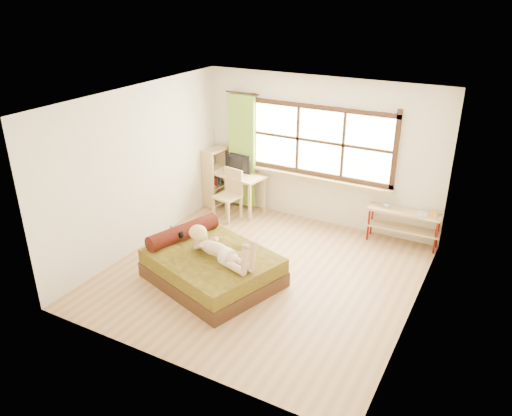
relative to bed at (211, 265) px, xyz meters
The scene contains 18 objects.
floor 0.81m from the bed, 38.63° to the left, with size 4.50×4.50×0.00m, color #9E754C.
ceiling 2.57m from the bed, 38.63° to the left, with size 4.50×4.50×0.00m, color white.
wall_back 3.01m from the bed, 77.53° to the left, with size 4.50×4.50×0.00m, color silver.
wall_front 2.17m from the bed, 71.11° to the right, with size 4.50×4.50×0.00m, color silver.
wall_left 2.04m from the bed, 163.64° to the left, with size 4.50×4.50×0.00m, color silver.
wall_right 3.10m from the bed, ahead, with size 4.50×4.50×0.00m, color silver.
window 3.04m from the bed, 77.39° to the left, with size 2.80×0.16×1.46m.
curtain 2.92m from the bed, 109.89° to the left, with size 0.55×0.10×2.20m, color olive.
bed is the anchor object (origin of this frame).
woman 0.52m from the bed, 18.25° to the right, with size 1.28×0.36×0.55m, color tan, non-canonical shape.
kitten 0.75m from the bed, behind, with size 0.27×0.11×0.22m, color black, non-canonical shape.
desk 2.67m from the bed, 112.77° to the left, with size 1.30×0.76×0.77m.
monitor 2.77m from the bed, 112.36° to the left, with size 0.62×0.08×0.36m, color black.
chair 2.28m from the bed, 113.65° to the left, with size 0.50×0.50×0.96m.
pipe_shelf 3.42m from the bed, 48.42° to the left, with size 1.24×0.36×0.69m.
cup 3.24m from the bed, 52.59° to the left, with size 0.11×0.11×0.09m, color gray.
book 3.56m from the bed, 46.15° to the left, with size 0.16×0.23×0.02m, color gray.
bookshelf 2.88m from the bed, 121.13° to the left, with size 0.33×0.53×1.18m.
Camera 1 is at (3.09, -5.85, 4.11)m, focal length 35.00 mm.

